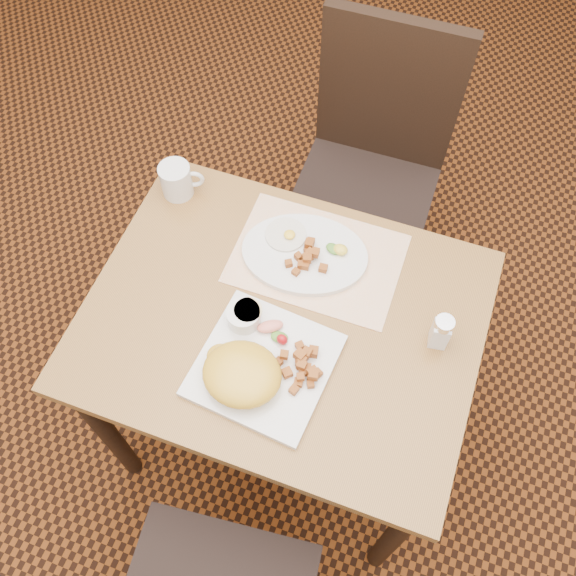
{
  "coord_description": "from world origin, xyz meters",
  "views": [
    {
      "loc": [
        0.24,
        -0.63,
        2.06
      ],
      "look_at": [
        -0.0,
        0.04,
        0.82
      ],
      "focal_mm": 40.0,
      "sensor_mm": 36.0,
      "label": 1
    }
  ],
  "objects_px": {
    "table": "(283,338)",
    "plate_square": "(264,365)",
    "coffee_mug": "(177,180)",
    "plate_oval": "(305,254)",
    "chair_far": "(372,161)",
    "salt_shaker": "(441,332)"
  },
  "relations": [
    {
      "from": "table",
      "to": "salt_shaker",
      "type": "xyz_separation_m",
      "value": [
        0.35,
        0.06,
        0.16
      ]
    },
    {
      "from": "coffee_mug",
      "to": "plate_oval",
      "type": "bearing_deg",
      "value": -12.04
    },
    {
      "from": "table",
      "to": "coffee_mug",
      "type": "relative_size",
      "value": 8.28
    },
    {
      "from": "chair_far",
      "to": "table",
      "type": "bearing_deg",
      "value": 86.39
    },
    {
      "from": "plate_square",
      "to": "salt_shaker",
      "type": "xyz_separation_m",
      "value": [
        0.34,
        0.19,
        0.04
      ]
    },
    {
      "from": "salt_shaker",
      "to": "coffee_mug",
      "type": "xyz_separation_m",
      "value": [
        -0.72,
        0.19,
        -0.01
      ]
    },
    {
      "from": "table",
      "to": "coffee_mug",
      "type": "xyz_separation_m",
      "value": [
        -0.37,
        0.25,
        0.15
      ]
    },
    {
      "from": "chair_far",
      "to": "coffee_mug",
      "type": "relative_size",
      "value": 8.92
    },
    {
      "from": "table",
      "to": "plate_square",
      "type": "distance_m",
      "value": 0.17
    },
    {
      "from": "coffee_mug",
      "to": "salt_shaker",
      "type": "bearing_deg",
      "value": -14.94
    },
    {
      "from": "table",
      "to": "plate_oval",
      "type": "distance_m",
      "value": 0.21
    },
    {
      "from": "table",
      "to": "plate_oval",
      "type": "bearing_deg",
      "value": 92.23
    },
    {
      "from": "table",
      "to": "plate_oval",
      "type": "xyz_separation_m",
      "value": [
        -0.01,
        0.17,
        0.12
      ]
    },
    {
      "from": "plate_square",
      "to": "coffee_mug",
      "type": "bearing_deg",
      "value": 134.96
    },
    {
      "from": "plate_square",
      "to": "plate_oval",
      "type": "relative_size",
      "value": 0.92
    },
    {
      "from": "plate_square",
      "to": "plate_oval",
      "type": "distance_m",
      "value": 0.3
    },
    {
      "from": "plate_square",
      "to": "table",
      "type": "bearing_deg",
      "value": 92.32
    },
    {
      "from": "chair_far",
      "to": "plate_oval",
      "type": "bearing_deg",
      "value": 84.76
    },
    {
      "from": "table",
      "to": "coffee_mug",
      "type": "height_order",
      "value": "coffee_mug"
    },
    {
      "from": "chair_far",
      "to": "plate_square",
      "type": "distance_m",
      "value": 0.86
    },
    {
      "from": "chair_far",
      "to": "coffee_mug",
      "type": "xyz_separation_m",
      "value": [
        -0.41,
        -0.45,
        0.26
      ]
    },
    {
      "from": "salt_shaker",
      "to": "chair_far",
      "type": "bearing_deg",
      "value": 115.8
    }
  ]
}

